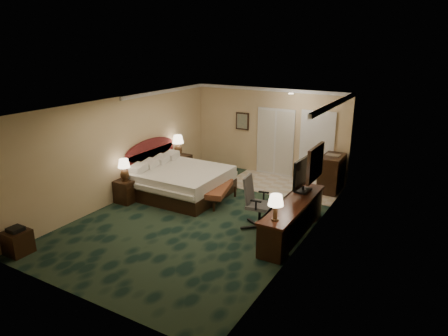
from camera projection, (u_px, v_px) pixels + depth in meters
The scene contains 25 objects.
floor at pixel (204, 216), 9.67m from camera, with size 5.00×7.50×0.00m, color black.
ceiling at pixel (203, 104), 8.85m from camera, with size 5.00×7.50×0.00m, color white.
wall_back at pixel (269, 132), 12.36m from camera, with size 5.00×0.00×2.70m, color tan.
wall_front at pixel (73, 224), 6.16m from camera, with size 5.00×0.00×2.70m, color tan.
wall_left at pixel (123, 149), 10.44m from camera, with size 0.00×7.50×2.70m, color tan.
wall_right at pixel (307, 180), 8.08m from camera, with size 0.00×7.50×2.70m, color tan.
crown_molding at pixel (203, 106), 8.86m from camera, with size 5.00×7.50×0.10m, color silver, non-canonical shape.
tile_patch at pixel (284, 186), 11.64m from camera, with size 3.20×1.70×0.01m, color beige.
headboard at pixel (151, 163), 11.44m from camera, with size 0.12×2.00×1.40m, color #461212, non-canonical shape.
entry_door at pixel (317, 148), 11.69m from camera, with size 1.02×0.06×2.18m, color silver.
closet_doors at pixel (275, 142), 12.30m from camera, with size 1.20×0.06×2.10m, color #B7B5AA.
wall_art at pixel (242, 121), 12.67m from camera, with size 0.45×0.06×0.55m, color slate.
wall_mirror at pixel (315, 163), 8.53m from camera, with size 0.05×0.95×0.75m, color white.
bed at pixel (182, 182), 10.87m from camera, with size 2.28×2.11×0.72m, color silver.
nightstand_near at pixel (127, 191), 10.43m from camera, with size 0.47×0.54×0.59m, color black.
nightstand_far at pixel (180, 166), 12.35m from camera, with size 0.54×0.61×0.67m, color black.
lamp_near at pixel (124, 170), 10.21m from camera, with size 0.31×0.31×0.58m, color black, non-canonical shape.
lamp_far at pixel (178, 146), 12.15m from camera, with size 0.34×0.34×0.65m, color black, non-canonical shape.
bed_bench at pixel (219, 194), 10.40m from camera, with size 0.45×1.31×0.44m, color brown.
side_table at pixel (18, 242), 7.89m from camera, with size 0.45×0.45×0.48m, color black.
desk at pixel (293, 219), 8.61m from camera, with size 0.57×2.64×0.76m, color black.
tv at pixel (304, 175), 8.98m from camera, with size 0.09×1.04×0.81m, color black.
desk_lamp at pixel (276, 207), 7.57m from camera, with size 0.30×0.30×0.53m, color black, non-canonical shape.
desk_chair at pixel (260, 203), 8.85m from camera, with size 0.70×0.66×1.21m, color #4D4E51, non-canonical shape.
minibar at pixel (332, 173), 11.13m from camera, with size 0.54×0.97×1.02m, color black.
Camera 1 is at (4.81, -7.45, 4.06)m, focal length 32.00 mm.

